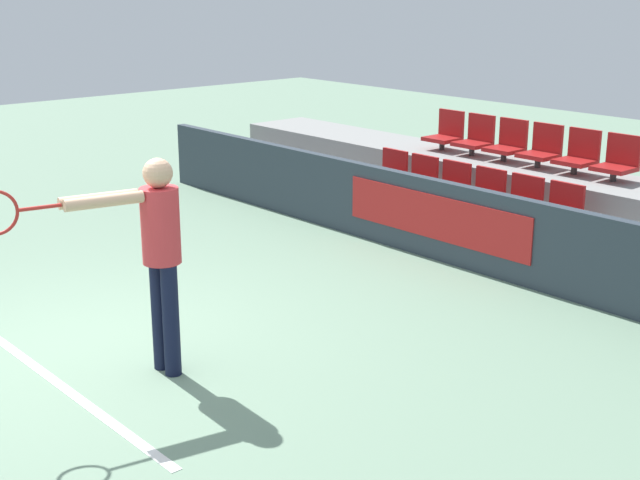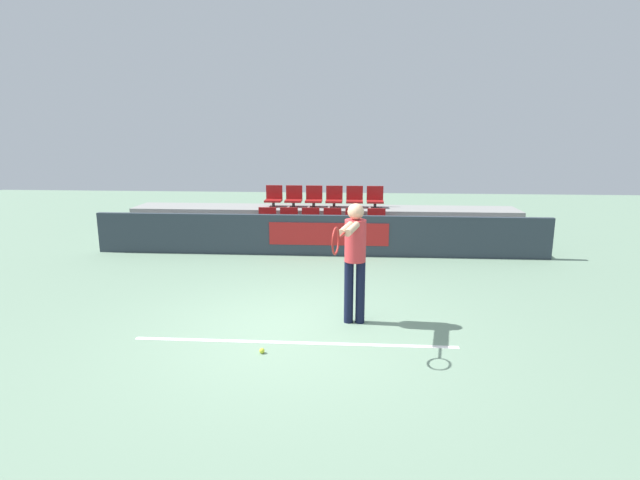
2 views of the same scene
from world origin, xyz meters
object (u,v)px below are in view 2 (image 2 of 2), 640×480
(stadium_chair_0, at_px, (267,221))
(stadium_chair_1, at_px, (288,221))
(stadium_chair_6, at_px, (274,197))
(stadium_chair_9, at_px, (334,198))
(stadium_chair_4, at_px, (354,222))
(stadium_chair_7, at_px, (294,198))
(tennis_player, at_px, (354,252))
(stadium_chair_11, at_px, (375,198))
(tennis_ball, at_px, (262,351))
(stadium_chair_3, at_px, (332,221))
(stadium_chair_5, at_px, (376,222))
(stadium_chair_8, at_px, (314,198))
(stadium_chair_10, at_px, (355,198))
(stadium_chair_2, at_px, (310,221))

(stadium_chair_0, xyz_separation_m, stadium_chair_1, (0.50, 0.00, 0.00))
(stadium_chair_6, bearing_deg, stadium_chair_0, -90.00)
(stadium_chair_1, relative_size, stadium_chair_9, 1.00)
(stadium_chair_4, height_order, stadium_chair_7, stadium_chair_7)
(stadium_chair_9, distance_m, tennis_player, 5.66)
(stadium_chair_6, xyz_separation_m, stadium_chair_11, (2.51, 0.00, 0.00))
(stadium_chair_0, height_order, stadium_chair_1, same)
(stadium_chair_6, bearing_deg, tennis_ball, -82.29)
(stadium_chair_1, relative_size, stadium_chair_7, 1.00)
(stadium_chair_3, bearing_deg, stadium_chair_5, 0.00)
(stadium_chair_6, bearing_deg, stadium_chair_4, -27.60)
(stadium_chair_5, distance_m, stadium_chair_11, 1.12)
(stadium_chair_6, height_order, tennis_ball, stadium_chair_6)
(stadium_chair_4, bearing_deg, stadium_chair_8, 133.72)
(stadium_chair_9, relative_size, stadium_chair_10, 1.00)
(stadium_chair_0, relative_size, stadium_chair_3, 1.00)
(stadium_chair_5, xyz_separation_m, stadium_chair_8, (-1.51, 1.05, 0.40))
(stadium_chair_10, distance_m, tennis_player, 5.64)
(stadium_chair_1, xyz_separation_m, stadium_chair_10, (1.51, 1.05, 0.40))
(stadium_chair_1, distance_m, tennis_player, 4.84)
(stadium_chair_8, bearing_deg, tennis_ball, -90.89)
(stadium_chair_0, height_order, tennis_ball, stadium_chair_0)
(stadium_chair_4, relative_size, stadium_chair_8, 1.00)
(stadium_chair_2, xyz_separation_m, stadium_chair_7, (-0.50, 1.05, 0.40))
(stadium_chair_2, xyz_separation_m, stadium_chair_3, (0.50, 0.00, 0.00))
(stadium_chair_7, relative_size, stadium_chair_9, 1.00)
(stadium_chair_6, bearing_deg, stadium_chair_3, -34.88)
(stadium_chair_8, bearing_deg, stadium_chair_7, 180.00)
(stadium_chair_1, height_order, stadium_chair_7, stadium_chair_7)
(stadium_chair_0, bearing_deg, stadium_chair_11, 22.70)
(stadium_chair_3, height_order, stadium_chair_7, stadium_chair_7)
(stadium_chair_1, xyz_separation_m, stadium_chair_3, (1.00, 0.00, 0.00))
(stadium_chair_3, distance_m, stadium_chair_6, 1.88)
(stadium_chair_8, distance_m, stadium_chair_10, 1.00)
(stadium_chair_1, bearing_deg, stadium_chair_4, 0.00)
(tennis_player, relative_size, tennis_ball, 25.74)
(stadium_chair_0, height_order, stadium_chair_9, stadium_chair_9)
(stadium_chair_3, distance_m, tennis_player, 4.63)
(stadium_chair_2, height_order, stadium_chair_3, same)
(stadium_chair_10, bearing_deg, stadium_chair_6, 180.00)
(stadium_chair_9, bearing_deg, stadium_chair_6, 180.00)
(stadium_chair_8, xyz_separation_m, tennis_player, (1.00, -5.64, 0.03))
(stadium_chair_6, height_order, tennis_player, tennis_player)
(stadium_chair_0, xyz_separation_m, tennis_player, (2.01, -4.59, 0.43))
(stadium_chair_3, distance_m, stadium_chair_8, 1.23)
(tennis_player, bearing_deg, stadium_chair_5, 94.95)
(stadium_chair_2, distance_m, stadium_chair_9, 1.23)
(stadium_chair_5, relative_size, stadium_chair_10, 1.00)
(stadium_chair_2, relative_size, tennis_ball, 7.73)
(stadium_chair_7, xyz_separation_m, stadium_chair_10, (1.51, 0.00, 0.00))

